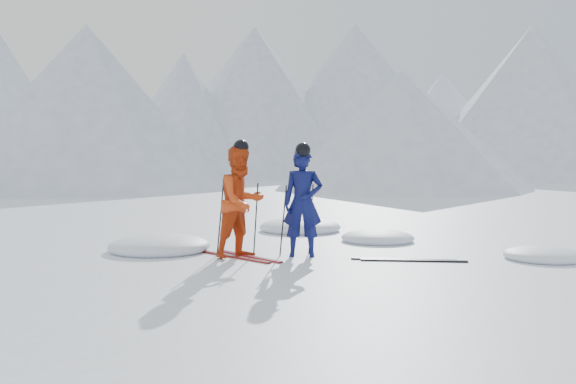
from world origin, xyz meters
name	(u,v)px	position (x,y,z in m)	size (l,w,h in m)	color
ground	(393,256)	(0.00, 0.00, 0.00)	(160.00, 160.00, 0.00)	white
mountain_range	(220,91)	(5.71, 35.31, 6.72)	(106.15, 62.94, 15.53)	#B2BCD1
skier_blue	(303,203)	(-1.45, 0.49, 0.91)	(0.66, 0.44, 1.82)	#0C114B
skier_red	(241,202)	(-2.45, 0.75, 0.93)	(0.91, 0.71, 1.87)	red
pole_blue_left	(283,221)	(-1.75, 0.64, 0.61)	(0.02, 0.02, 1.21)	black
pole_blue_right	(311,219)	(-1.20, 0.74, 0.61)	(0.02, 0.02, 1.21)	black
pole_red_left	(220,220)	(-2.75, 1.00, 0.62)	(0.02, 0.02, 1.24)	black
pole_red_right	(256,219)	(-2.15, 0.90, 0.62)	(0.02, 0.02, 1.24)	black
ski_worn_left	(235,257)	(-2.57, 0.75, 0.01)	(0.09, 1.70, 0.03)	black
ski_worn_right	(248,256)	(-2.33, 0.75, 0.01)	(0.09, 1.70, 0.03)	black
ski_loose_a	(403,260)	(-0.06, -0.46, 0.01)	(0.09, 1.70, 0.03)	black
ski_loose_b	(414,261)	(0.04, -0.61, 0.01)	(0.09, 1.70, 0.03)	black
snow_lumps	(296,242)	(-0.90, 2.29, 0.00)	(7.38, 6.72, 0.41)	white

